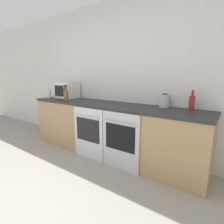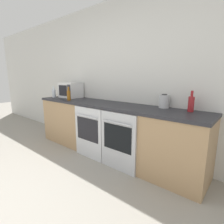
% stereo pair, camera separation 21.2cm
% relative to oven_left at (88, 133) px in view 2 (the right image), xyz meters
% --- Properties ---
extents(wall_back, '(10.00, 0.06, 2.60)m').
position_rel_oven_left_xyz_m(wall_back, '(0.17, 0.66, 0.87)').
color(wall_back, silver).
rests_on(wall_back, ground_plane).
extents(counter_back, '(3.15, 0.64, 0.89)m').
position_rel_oven_left_xyz_m(counter_back, '(0.17, 0.33, 0.02)').
color(counter_back, tan).
rests_on(counter_back, ground_plane).
extents(oven_left, '(0.60, 0.06, 0.85)m').
position_rel_oven_left_xyz_m(oven_left, '(0.00, 0.00, 0.00)').
color(oven_left, silver).
rests_on(oven_left, ground_plane).
extents(oven_right, '(0.60, 0.06, 0.85)m').
position_rel_oven_left_xyz_m(oven_right, '(0.61, 0.00, 0.00)').
color(oven_right, '#B7BABF').
rests_on(oven_right, ground_plane).
extents(microwave, '(0.45, 0.33, 0.31)m').
position_rel_oven_left_xyz_m(microwave, '(-0.99, 0.44, 0.62)').
color(microwave, silver).
rests_on(microwave, counter_back).
extents(bottle_amber, '(0.07, 0.07, 0.25)m').
position_rel_oven_left_xyz_m(bottle_amber, '(-0.66, 0.14, 0.56)').
color(bottle_amber, '#8C5114').
rests_on(bottle_amber, counter_back).
extents(bottle_red, '(0.07, 0.07, 0.27)m').
position_rel_oven_left_xyz_m(bottle_red, '(1.41, 0.49, 0.57)').
color(bottle_red, maroon).
rests_on(bottle_red, counter_back).
extents(bottle_clear, '(0.07, 0.07, 0.24)m').
position_rel_oven_left_xyz_m(bottle_clear, '(-1.30, 0.23, 0.55)').
color(bottle_clear, silver).
rests_on(bottle_clear, counter_back).
extents(kettle, '(0.14, 0.14, 0.20)m').
position_rel_oven_left_xyz_m(kettle, '(1.03, 0.54, 0.55)').
color(kettle, '#B7BABF').
rests_on(kettle, counter_back).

